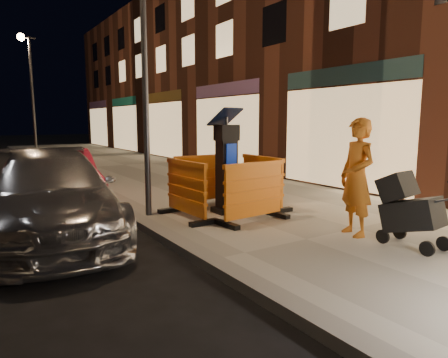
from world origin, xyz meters
TOP-DOWN VIEW (x-y plane):
  - ground_plane at (0.00, 0.00)m, footprint 120.00×120.00m
  - sidewalk at (3.00, 0.00)m, footprint 6.00×60.00m
  - kerb at (0.00, 0.00)m, footprint 0.30×60.00m
  - parking_kiosk at (1.74, 2.35)m, footprint 0.65×0.65m
  - barrier_front at (1.74, 1.40)m, footprint 1.52×0.74m
  - barrier_back at (1.74, 3.30)m, footprint 1.50×0.68m
  - barrier_kerbside at (0.79, 2.35)m, footprint 0.66×1.49m
  - barrier_bldgside at (2.69, 2.35)m, footprint 0.65×1.49m
  - car_silver at (-1.59, 3.04)m, footprint 2.68×5.39m
  - car_red at (-1.01, 5.48)m, footprint 1.73×4.29m
  - man at (2.63, -0.25)m, footprint 0.63×0.81m
  - stroller at (2.83, -1.15)m, footprint 0.67×0.95m
  - street_lamp_mid at (0.25, 3.00)m, footprint 0.12×0.12m
  - street_lamp_far at (0.25, 18.00)m, footprint 0.12×0.12m

SIDE VIEW (x-z plane):
  - ground_plane at x=0.00m, z-range 0.00..0.00m
  - car_silver at x=-1.59m, z-range -0.75..0.75m
  - car_red at x=-1.01m, z-range -0.69..0.69m
  - sidewalk at x=3.00m, z-range 0.00..0.15m
  - kerb at x=0.00m, z-range 0.00..0.15m
  - stroller at x=2.83m, z-range 0.15..1.27m
  - barrier_front at x=1.74m, z-range 0.15..1.30m
  - barrier_back at x=1.74m, z-range 0.15..1.30m
  - barrier_kerbside at x=0.79m, z-range 0.15..1.30m
  - barrier_bldgside at x=2.69m, z-range 0.15..1.30m
  - man at x=2.63m, z-range 0.15..2.13m
  - parking_kiosk at x=1.74m, z-range 0.15..2.20m
  - street_lamp_mid at x=0.25m, z-range 0.15..6.15m
  - street_lamp_far at x=0.25m, z-range 0.15..6.15m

